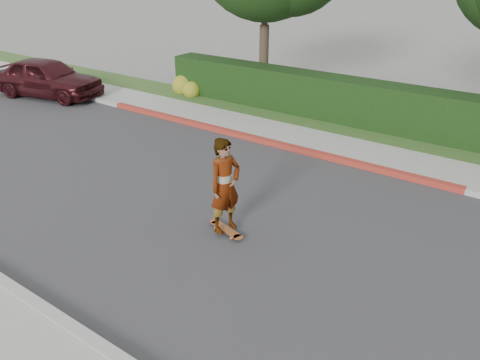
# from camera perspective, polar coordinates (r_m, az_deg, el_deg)

# --- Properties ---
(ground) EXTENTS (120.00, 120.00, 0.00)m
(ground) POSITION_cam_1_polar(r_m,az_deg,el_deg) (8.97, 14.11, -9.89)
(ground) COLOR slate
(ground) RESTS_ON ground
(road) EXTENTS (60.00, 8.00, 0.01)m
(road) POSITION_cam_1_polar(r_m,az_deg,el_deg) (8.97, 14.11, -9.87)
(road) COLOR #2D2D30
(road) RESTS_ON ground
(curb_far) EXTENTS (60.00, 0.20, 0.15)m
(curb_far) POSITION_cam_1_polar(r_m,az_deg,el_deg) (12.41, 21.35, -0.03)
(curb_far) COLOR #9E9E99
(curb_far) RESTS_ON ground
(curb_red_section) EXTENTS (12.00, 0.21, 0.15)m
(curb_red_section) POSITION_cam_1_polar(r_m,az_deg,el_deg) (14.20, 1.74, 5.07)
(curb_red_section) COLOR maroon
(curb_red_section) RESTS_ON ground
(sidewalk_far) EXTENTS (60.00, 1.60, 0.12)m
(sidewalk_far) POSITION_cam_1_polar(r_m,az_deg,el_deg) (13.22, 22.39, 1.31)
(sidewalk_far) COLOR gray
(sidewalk_far) RESTS_ON ground
(planting_strip) EXTENTS (60.00, 1.60, 0.10)m
(planting_strip) POSITION_cam_1_polar(r_m,az_deg,el_deg) (14.69, 23.96, 3.37)
(planting_strip) COLOR #2D4C1E
(planting_strip) RESTS_ON ground
(hedge) EXTENTS (15.00, 1.00, 1.50)m
(hedge) POSITION_cam_1_polar(r_m,az_deg,el_deg) (15.77, 14.31, 8.99)
(hedge) COLOR black
(hedge) RESTS_ON ground
(flowering_shrub) EXTENTS (1.40, 1.00, 0.90)m
(flowering_shrub) POSITION_cam_1_polar(r_m,az_deg,el_deg) (19.05, -6.60, 11.18)
(flowering_shrub) COLOR #2D4C19
(flowering_shrub) RESTS_ON ground
(skateboard) EXTENTS (0.99, 0.43, 0.09)m
(skateboard) POSITION_cam_1_polar(r_m,az_deg,el_deg) (9.55, -1.74, -6.02)
(skateboard) COLOR #DB683C
(skateboard) RESTS_ON ground
(skateboarder) EXTENTS (0.62, 0.80, 1.95)m
(skateboarder) POSITION_cam_1_polar(r_m,az_deg,el_deg) (9.06, -1.82, -0.72)
(skateboarder) COLOR white
(skateboarder) RESTS_ON skateboard
(car_maroon) EXTENTS (4.74, 2.72, 1.52)m
(car_maroon) POSITION_cam_1_polar(r_m,az_deg,el_deg) (20.12, -22.44, 11.47)
(car_maroon) COLOR #3E1318
(car_maroon) RESTS_ON ground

